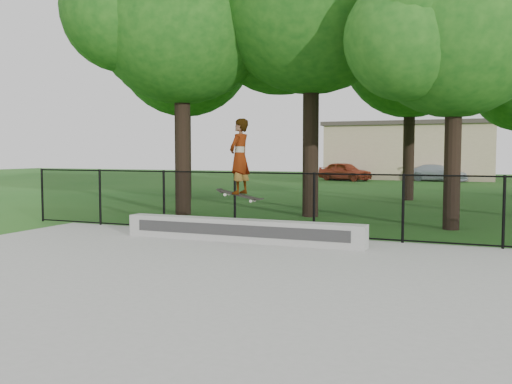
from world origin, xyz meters
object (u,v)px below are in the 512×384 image
at_px(car_a, 345,171).
at_px(skater_airborne, 240,158).
at_px(car_c, 438,173).
at_px(grind_ledge, 241,230).
at_px(car_b, 347,173).

relative_size(car_a, skater_airborne, 2.17).
xyz_separation_m(car_a, car_c, (6.20, 1.57, -0.08)).
height_order(grind_ledge, car_c, car_c).
bearing_deg(car_c, grind_ledge, -171.56).
height_order(car_a, car_c, car_a).
distance_m(car_b, car_c, 6.38).
xyz_separation_m(car_a, car_b, (-0.18, 1.43, -0.15)).
xyz_separation_m(grind_ledge, skater_airborne, (0.08, -0.22, 1.59)).
xyz_separation_m(car_b, car_c, (6.38, 0.13, 0.07)).
xyz_separation_m(car_c, skater_airborne, (-1.53, -30.26, 1.31)).
bearing_deg(skater_airborne, car_b, 99.14).
bearing_deg(grind_ledge, car_a, 99.17).
distance_m(grind_ledge, car_b, 30.28).
xyz_separation_m(grind_ledge, car_c, (1.61, 30.03, 0.28)).
relative_size(car_b, skater_airborne, 1.59).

